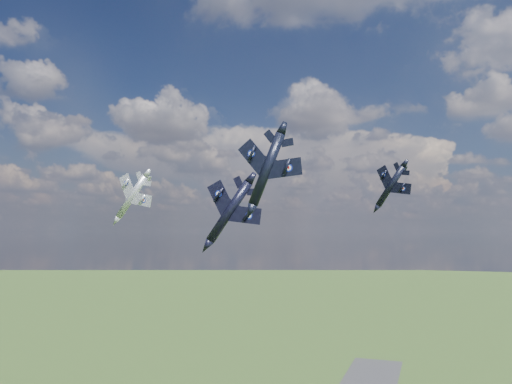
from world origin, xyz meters
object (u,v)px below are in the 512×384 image
(jet_lead_navy, at_px, (229,212))
(jet_high_navy, at_px, (391,186))
(jet_right_navy, at_px, (267,169))
(jet_left_silver, at_px, (132,197))

(jet_lead_navy, relative_size, jet_high_navy, 1.21)
(jet_right_navy, height_order, jet_high_navy, jet_high_navy)
(jet_right_navy, relative_size, jet_left_silver, 0.96)
(jet_lead_navy, xyz_separation_m, jet_left_silver, (-23.21, 8.18, 3.43))
(jet_lead_navy, relative_size, jet_left_silver, 1.14)
(jet_left_silver, bearing_deg, jet_right_navy, -29.96)
(jet_left_silver, bearing_deg, jet_high_navy, 27.27)
(jet_right_navy, distance_m, jet_high_navy, 44.26)
(jet_right_navy, xyz_separation_m, jet_left_silver, (-34.39, 23.33, -1.00))
(jet_left_silver, bearing_deg, jet_lead_navy, -15.22)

